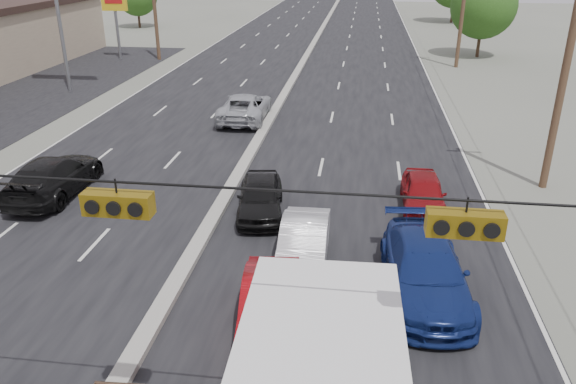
# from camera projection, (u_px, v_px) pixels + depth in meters

# --- Properties ---
(road_surface) EXTENTS (20.00, 160.00, 0.02)m
(road_surface) POSITION_uv_depth(u_px,v_px,m) (287.00, 91.00, 37.93)
(road_surface) COLOR black
(road_surface) RESTS_ON ground
(center_median) EXTENTS (0.50, 160.00, 0.20)m
(center_median) POSITION_uv_depth(u_px,v_px,m) (287.00, 90.00, 37.89)
(center_median) COLOR gray
(center_median) RESTS_ON ground
(parking_lot) EXTENTS (10.00, 42.00, 0.02)m
(parking_lot) POSITION_uv_depth(u_px,v_px,m) (10.00, 101.00, 35.43)
(parking_lot) COLOR black
(parking_lot) RESTS_ON ground
(utility_pole_right_b) EXTENTS (1.60, 0.30, 10.00)m
(utility_pole_right_b) POSITION_uv_depth(u_px,v_px,m) (567.00, 60.00, 20.75)
(utility_pole_right_b) COLOR #422D1E
(utility_pole_right_b) RESTS_ON ground
(utility_pole_right_c) EXTENTS (1.60, 0.30, 10.00)m
(utility_pole_right_c) POSITION_uv_depth(u_px,v_px,m) (464.00, 1.00, 43.46)
(utility_pole_right_c) COLOR #422D1E
(utility_pole_right_c) RESTS_ON ground
(traffic_signals) EXTENTS (25.00, 0.30, 0.54)m
(traffic_signals) POSITION_uv_depth(u_px,v_px,m) (111.00, 201.00, 8.31)
(traffic_signals) COLOR black
(traffic_signals) RESTS_ON ground
(pole_sign_far) EXTENTS (2.20, 0.25, 6.00)m
(pole_sign_far) POSITION_uv_depth(u_px,v_px,m) (114.00, 6.00, 47.17)
(pole_sign_far) COLOR slate
(pole_sign_far) RESTS_ON ground
(tree_right_mid) EXTENTS (5.60, 5.60, 7.14)m
(tree_right_mid) POSITION_uv_depth(u_px,v_px,m) (484.00, 6.00, 48.01)
(tree_right_mid) COLOR #382619
(tree_right_mid) RESTS_ON ground
(red_sedan) EXTENTS (1.80, 4.17, 1.33)m
(red_sedan) POSITION_uv_depth(u_px,v_px,m) (270.00, 307.00, 14.05)
(red_sedan) COLOR maroon
(red_sedan) RESTS_ON ground
(queue_car_a) EXTENTS (2.12, 4.14, 1.35)m
(queue_car_a) POSITION_uv_depth(u_px,v_px,m) (260.00, 197.00, 20.22)
(queue_car_a) COLOR black
(queue_car_a) RESTS_ON ground
(queue_car_b) EXTENTS (1.49, 4.11, 1.35)m
(queue_car_b) POSITION_uv_depth(u_px,v_px,m) (304.00, 244.00, 16.99)
(queue_car_b) COLOR silver
(queue_car_b) RESTS_ON ground
(queue_car_d) EXTENTS (2.50, 5.37, 1.52)m
(queue_car_d) POSITION_uv_depth(u_px,v_px,m) (425.00, 271.00, 15.46)
(queue_car_d) COLOR navy
(queue_car_d) RESTS_ON ground
(queue_car_e) EXTENTS (1.55, 3.81, 1.30)m
(queue_car_e) POSITION_uv_depth(u_px,v_px,m) (423.00, 193.00, 20.57)
(queue_car_e) COLOR maroon
(queue_car_e) RESTS_ON ground
(oncoming_near) EXTENTS (2.21, 5.26, 1.52)m
(oncoming_near) POSITION_uv_depth(u_px,v_px,m) (54.00, 176.00, 21.81)
(oncoming_near) COLOR black
(oncoming_near) RESTS_ON ground
(oncoming_far) EXTENTS (2.58, 5.41, 1.49)m
(oncoming_far) POSITION_uv_depth(u_px,v_px,m) (245.00, 107.00, 31.26)
(oncoming_far) COLOR #A3A6AA
(oncoming_far) RESTS_ON ground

